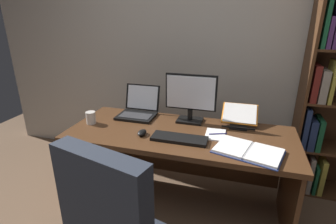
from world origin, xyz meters
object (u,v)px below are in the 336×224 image
pen (218,134)px  open_binder (248,151)px  computer_mouse (142,133)px  coffee_mug (91,118)px  desk (182,149)px  monitor (191,99)px  keyboard (179,138)px  reading_stand_with_book (239,116)px  notepad (215,134)px  laptop (138,110)px

pen → open_binder: bearing=-42.8°
computer_mouse → coffee_mug: coffee_mug is taller
desk → coffee_mug: 0.83m
computer_mouse → pen: (0.57, 0.16, -0.01)m
monitor → keyboard: 0.43m
reading_stand_with_book → pen: 0.32m
keyboard → open_binder: size_ratio=0.83×
coffee_mug → reading_stand_with_book: bearing=15.7°
desk → notepad: (0.28, -0.06, 0.20)m
laptop → open_binder: (0.99, -0.44, -0.04)m
keyboard → monitor: bearing=90.0°
monitor → notepad: (0.25, -0.22, -0.20)m
computer_mouse → coffee_mug: bearing=169.3°
laptop → reading_stand_with_book: (0.91, 0.05, 0.02)m
pen → coffee_mug: (-1.08, -0.07, 0.04)m
monitor → pen: monitor is taller
keyboard → pen: size_ratio=3.00×
desk → keyboard: size_ratio=4.29×
desk → laptop: size_ratio=5.40×
pen → desk: bearing=169.0°
laptop → reading_stand_with_book: laptop is taller
keyboard → coffee_mug: size_ratio=4.01×
reading_stand_with_book → notepad: bearing=-120.9°
laptop → pen: size_ratio=2.38×
desk → open_binder: (0.53, -0.27, 0.21)m
open_binder → coffee_mug: (-1.30, 0.15, 0.04)m
laptop → computer_mouse: (0.19, -0.39, -0.04)m
keyboard → open_binder: same height
computer_mouse → open_binder: bearing=-3.6°
keyboard → laptop: bearing=141.3°
laptop → keyboard: 0.63m
desk → computer_mouse: (-0.27, -0.22, 0.22)m
laptop → pen: 0.79m
reading_stand_with_book → notepad: reading_stand_with_book is taller
computer_mouse → notepad: 0.57m
notepad → coffee_mug: (-1.06, -0.07, 0.05)m
pen → laptop: bearing=163.1°
pen → monitor: bearing=140.5°
monitor → laptop: size_ratio=1.33×
keyboard → notepad: bearing=32.9°
keyboard → coffee_mug: 0.81m
monitor → keyboard: (0.00, -0.38, -0.20)m
monitor → desk: bearing=-100.0°
desk → notepad: bearing=-11.8°
keyboard → pen: 0.31m
monitor → open_binder: bearing=-41.0°
monitor → pen: size_ratio=3.16×
laptop → coffee_mug: size_ratio=3.18×
pen → coffee_mug: bearing=-176.5°
computer_mouse → desk: bearing=39.0°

